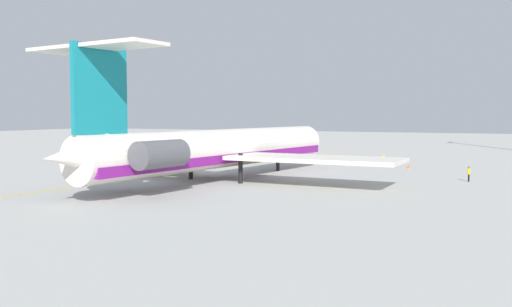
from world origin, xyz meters
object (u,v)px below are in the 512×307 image
ground_crew_near_tail (383,158)px  ground_crew_near_nose (469,172)px  ground_crew_portside (197,153)px  main_jetliner (215,148)px  safety_cone_wingtip (409,166)px

ground_crew_near_tail → ground_crew_near_nose: bearing=161.1°
ground_crew_near_nose → ground_crew_portside: size_ratio=0.91×
main_jetliner → ground_crew_near_tail: 26.38m
ground_crew_near_nose → ground_crew_near_tail: size_ratio=0.91×
main_jetliner → safety_cone_wingtip: (-22.79, 15.91, -3.17)m
ground_crew_near_nose → safety_cone_wingtip: bearing=87.4°
ground_crew_near_nose → ground_crew_near_tail: bearing=96.3°
ground_crew_near_tail → safety_cone_wingtip: bearing=-157.5°
ground_crew_near_tail → ground_crew_portside: (1.33, -28.06, -0.01)m
ground_crew_near_nose → ground_crew_portside: 41.08m
main_jetliner → ground_crew_near_nose: 26.61m
ground_crew_near_tail → safety_cone_wingtip: (0.29, 3.36, -0.87)m
main_jetliner → ground_crew_near_nose: bearing=-57.9°
ground_crew_portside → safety_cone_wingtip: ground_crew_portside is taller
safety_cone_wingtip → ground_crew_portside: bearing=-88.1°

